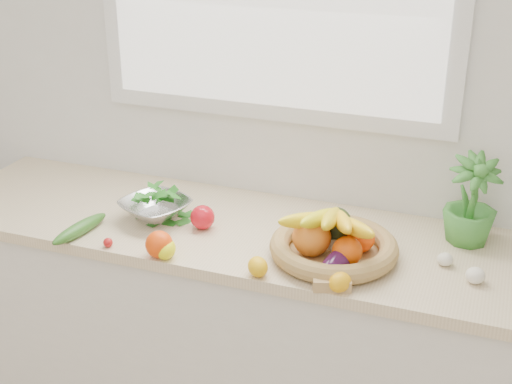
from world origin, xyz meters
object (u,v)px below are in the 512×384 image
(cucumber, at_px, (80,229))
(fruit_basket, at_px, (333,241))
(colander_with_spinach, at_px, (155,204))
(eggplant, at_px, (338,262))
(apple, at_px, (203,217))
(potted_herb, at_px, (471,202))

(cucumber, xyz_separation_m, fruit_basket, (0.83, 0.15, 0.03))
(fruit_basket, distance_m, colander_with_spinach, 0.65)
(fruit_basket, bearing_deg, eggplant, -66.71)
(apple, distance_m, colander_with_spinach, 0.18)
(apple, bearing_deg, fruit_basket, -4.64)
(apple, distance_m, eggplant, 0.52)
(cucumber, relative_size, fruit_basket, 0.58)
(eggplant, distance_m, fruit_basket, 0.10)
(colander_with_spinach, bearing_deg, fruit_basket, -3.71)
(apple, height_order, colander_with_spinach, colander_with_spinach)
(cucumber, bearing_deg, apple, 26.85)
(apple, bearing_deg, eggplant, -14.62)
(fruit_basket, xyz_separation_m, colander_with_spinach, (-0.65, 0.04, 0.00))
(eggplant, bearing_deg, cucumber, -176.49)
(eggplant, xyz_separation_m, colander_with_spinach, (-0.69, 0.14, 0.02))
(cucumber, bearing_deg, colander_with_spinach, 45.66)
(cucumber, xyz_separation_m, colander_with_spinach, (0.19, 0.19, 0.04))
(apple, height_order, potted_herb, potted_herb)
(eggplant, relative_size, potted_herb, 0.60)
(cucumber, height_order, colander_with_spinach, colander_with_spinach)
(potted_herb, bearing_deg, fruit_basket, -146.64)
(eggplant, distance_m, colander_with_spinach, 0.70)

